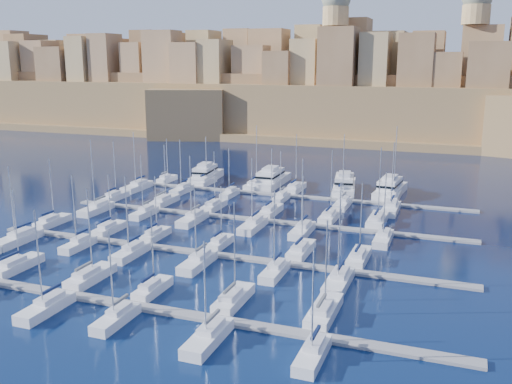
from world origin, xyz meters
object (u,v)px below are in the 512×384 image
at_px(motor_yacht_a, 206,175).
at_px(sailboat_4, 233,299).
at_px(motor_yacht_b, 271,179).
at_px(sailboat_2, 90,276).
at_px(motor_yacht_d, 390,188).
at_px(motor_yacht_c, 344,185).

bearing_deg(motor_yacht_a, sailboat_4, -62.15).
distance_m(motor_yacht_a, motor_yacht_b, 18.07).
xyz_separation_m(sailboat_2, sailboat_4, (22.69, -0.13, -0.00)).
relative_size(sailboat_2, sailboat_4, 0.99).
bearing_deg(sailboat_2, sailboat_4, -0.33).
bearing_deg(motor_yacht_d, motor_yacht_c, 178.68).
bearing_deg(motor_yacht_a, sailboat_2, -78.51).
bearing_deg(sailboat_4, motor_yacht_b, 104.90).
bearing_deg(sailboat_2, motor_yacht_d, 64.03).
xyz_separation_m(sailboat_2, motor_yacht_a, (-14.15, 69.58, 0.98)).
bearing_deg(motor_yacht_d, motor_yacht_b, 178.68).
height_order(motor_yacht_a, motor_yacht_b, same).
relative_size(motor_yacht_a, motor_yacht_c, 0.93).
xyz_separation_m(sailboat_2, motor_yacht_d, (34.00, 69.80, 0.98)).
height_order(sailboat_2, motor_yacht_d, sailboat_2).
bearing_deg(sailboat_2, motor_yacht_a, 101.49).
distance_m(motor_yacht_a, motor_yacht_c, 37.12).
xyz_separation_m(motor_yacht_b, motor_yacht_d, (30.10, -0.69, -0.00)).
bearing_deg(motor_yacht_c, motor_yacht_a, -179.27).
bearing_deg(sailboat_4, sailboat_2, 179.67).
distance_m(motor_yacht_c, motor_yacht_d, 11.03).
bearing_deg(motor_yacht_c, motor_yacht_b, 178.68).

